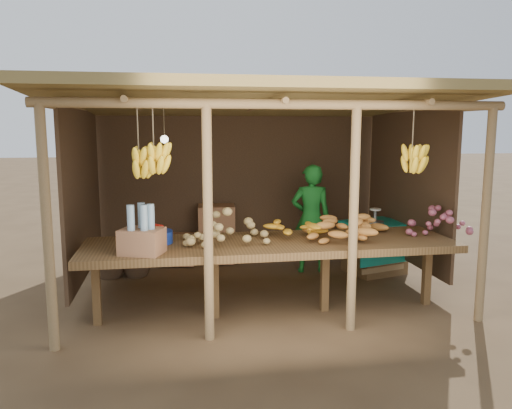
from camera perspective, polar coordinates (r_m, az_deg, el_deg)
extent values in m
plane|color=brown|center=(6.40, 0.00, -9.33)|extent=(60.00, 60.00, 0.00)
cylinder|color=#92734B|center=(4.72, -22.74, -2.78)|extent=(0.09, 0.09, 2.20)
cylinder|color=#92734B|center=(5.55, 24.74, -1.26)|extent=(0.09, 0.09, 2.20)
cylinder|color=#92734B|center=(7.63, -17.71, 1.66)|extent=(0.09, 0.09, 2.20)
cylinder|color=#92734B|center=(8.17, 12.89, 2.30)|extent=(0.09, 0.09, 2.20)
cylinder|color=#92734B|center=(4.60, -5.50, -2.41)|extent=(0.09, 0.09, 2.20)
cylinder|color=#92734B|center=(4.90, 11.07, -1.84)|extent=(0.09, 0.09, 2.20)
cylinder|color=#92734B|center=(4.62, 3.16, 11.38)|extent=(4.40, 0.09, 0.09)
cylinder|color=#92734B|center=(7.57, -1.92, 10.36)|extent=(4.40, 0.09, 0.09)
cube|color=#988247|center=(6.10, 0.00, 11.60)|extent=(4.70, 3.50, 0.28)
cube|color=#4C3623|center=(7.59, -1.86, 2.87)|extent=(4.20, 0.04, 1.98)
cube|color=#4C3623|center=(6.34, -19.19, 1.22)|extent=(0.04, 2.40, 1.98)
cube|color=#4C3623|center=(6.97, 16.83, 1.98)|extent=(0.04, 2.40, 1.98)
cube|color=brown|center=(5.30, 1.72, -4.65)|extent=(3.90, 1.05, 0.08)
cube|color=brown|center=(5.37, -17.78, -9.33)|extent=(0.08, 0.08, 0.72)
cube|color=brown|center=(5.32, -4.73, -9.07)|extent=(0.08, 0.08, 0.72)
cube|color=brown|center=(5.55, 7.85, -8.39)|extent=(0.08, 0.08, 0.72)
cube|color=brown|center=(6.01, 18.94, -7.45)|extent=(0.08, 0.08, 0.72)
cylinder|color=navy|center=(5.30, -11.48, -3.66)|extent=(0.37, 0.37, 0.13)
cube|color=#9B6745|center=(4.87, -12.90, -4.12)|extent=(0.46, 0.42, 0.24)
imported|color=#197326|center=(6.91, 6.29, -1.62)|extent=(0.59, 0.44, 1.50)
cube|color=brown|center=(7.12, 13.38, -5.01)|extent=(0.83, 0.76, 0.64)
cube|color=#0C8579|center=(7.05, 13.48, -2.21)|extent=(0.93, 0.85, 0.06)
cube|color=#9B6745|center=(7.44, -4.50, -4.92)|extent=(0.57, 0.47, 0.42)
cube|color=#9B6745|center=(7.35, -4.54, -1.72)|extent=(0.57, 0.47, 0.42)
cube|color=#9B6745|center=(7.41, -8.99, -5.05)|extent=(0.57, 0.47, 0.42)
ellipsoid|color=#4C3623|center=(6.99, -16.34, -6.25)|extent=(0.38, 0.38, 0.51)
ellipsoid|color=#4C3623|center=(6.96, -13.53, -6.21)|extent=(0.38, 0.38, 0.51)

